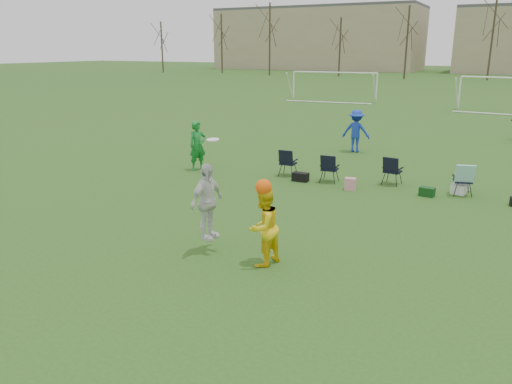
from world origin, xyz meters
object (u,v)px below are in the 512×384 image
Objects in this scene: goal_left at (334,78)px; center_contest at (238,215)px; fielder_green_near at (198,146)px; fielder_blue at (356,131)px.

center_contest is at bearing -79.45° from goal_left.
center_contest is 0.35× the size of goal_left.
fielder_green_near is 7.41m from fielder_blue.
fielder_green_near is at bearing 49.21° from fielder_blue.
fielder_blue is at bearing -7.13° from fielder_green_near.
fielder_blue reaches higher than fielder_green_near.
fielder_green_near is 27.12m from goal_left.
fielder_blue is 0.25× the size of goal_left.
fielder_blue is 12.60m from center_contest.
center_contest is (5.39, -6.49, 0.09)m from fielder_green_near.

